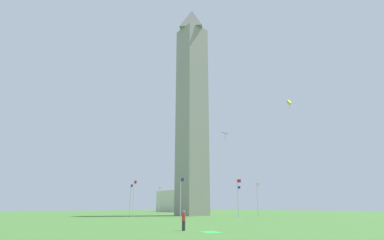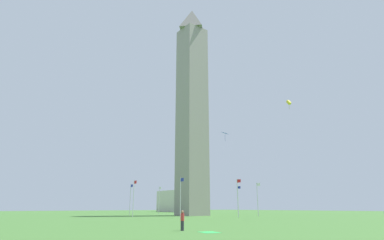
% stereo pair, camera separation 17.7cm
% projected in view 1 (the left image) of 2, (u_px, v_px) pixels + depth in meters
% --- Properties ---
extents(ground_plane, '(260.00, 260.00, 0.00)m').
position_uv_depth(ground_plane, '(192.00, 216.00, 74.08)').
color(ground_plane, '#3D6B2D').
extents(obelisk_monument, '(6.17, 6.17, 56.10)m').
position_uv_depth(obelisk_monument, '(192.00, 104.00, 81.63)').
color(obelisk_monument, gray).
rests_on(obelisk_monument, ground).
extents(flagpole_n, '(1.12, 0.14, 7.54)m').
position_uv_depth(flagpole_n, '(238.00, 196.00, 63.20)').
color(flagpole_n, silver).
rests_on(flagpole_n, ground).
extents(flagpole_ne, '(1.12, 0.14, 7.54)m').
position_uv_depth(flagpole_ne, '(258.00, 197.00, 73.01)').
color(flagpole_ne, silver).
rests_on(flagpole_ne, ground).
extents(flagpole_e, '(1.12, 0.14, 7.54)m').
position_uv_depth(flagpole_e, '(238.00, 199.00, 84.08)').
color(flagpole_e, silver).
rests_on(flagpole_e, ground).
extents(flagpole_se, '(1.12, 0.14, 7.54)m').
position_uv_depth(flagpole_se, '(200.00, 199.00, 89.91)').
color(flagpole_se, silver).
rests_on(flagpole_se, ground).
extents(flagpole_s, '(1.12, 0.14, 7.54)m').
position_uv_depth(flagpole_s, '(159.00, 199.00, 87.09)').
color(flagpole_s, silver).
rests_on(flagpole_s, ground).
extents(flagpole_sw, '(1.12, 0.14, 7.54)m').
position_uv_depth(flagpole_sw, '(130.00, 198.00, 77.28)').
color(flagpole_sw, silver).
rests_on(flagpole_sw, ground).
extents(flagpole_w, '(1.12, 0.14, 7.54)m').
position_uv_depth(flagpole_w, '(134.00, 196.00, 66.21)').
color(flagpole_w, silver).
rests_on(flagpole_w, ground).
extents(flagpole_nw, '(1.12, 0.14, 7.54)m').
position_uv_depth(flagpole_nw, '(181.00, 195.00, 60.38)').
color(flagpole_nw, silver).
rests_on(flagpole_nw, ground).
extents(person_red_shirt, '(0.32, 0.32, 1.67)m').
position_uv_depth(person_red_shirt, '(184.00, 221.00, 26.80)').
color(person_red_shirt, '#2D2D38').
rests_on(person_red_shirt, ground).
extents(kite_blue_diamond, '(1.73, 1.77, 2.16)m').
position_uv_depth(kite_blue_diamond, '(225.00, 133.00, 72.50)').
color(kite_blue_diamond, blue).
extents(kite_yellow_box, '(0.98, 0.63, 1.82)m').
position_uv_depth(kite_yellow_box, '(289.00, 102.00, 57.77)').
color(kite_yellow_box, yellow).
extents(distant_building, '(21.67, 12.40, 8.79)m').
position_uv_depth(distant_building, '(182.00, 201.00, 133.44)').
color(distant_building, beige).
rests_on(distant_building, ground).
extents(picnic_blanket_near_first_person, '(2.08, 1.78, 0.01)m').
position_uv_depth(picnic_blanket_near_first_person, '(211.00, 232.00, 24.92)').
color(picnic_blanket_near_first_person, green).
rests_on(picnic_blanket_near_first_person, ground).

